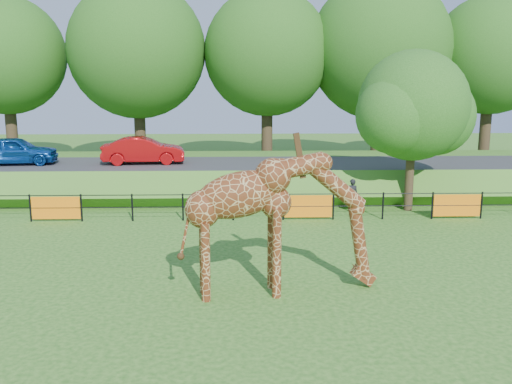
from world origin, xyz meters
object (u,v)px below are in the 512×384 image
(car_red, at_px, (143,150))
(car_blue, at_px, (15,150))
(visitor, at_px, (352,195))
(tree_east, at_px, (415,110))
(giraffe, at_px, (281,224))

(car_red, bearing_deg, car_blue, 85.97)
(visitor, bearing_deg, car_blue, -11.63)
(visitor, bearing_deg, tree_east, -172.94)
(giraffe, xyz_separation_m, car_red, (-5.81, 13.91, 0.22))
(car_blue, height_order, car_red, car_blue)
(car_blue, relative_size, car_red, 1.01)
(visitor, relative_size, tree_east, 0.21)
(giraffe, bearing_deg, car_blue, 123.46)
(car_red, bearing_deg, visitor, -120.38)
(giraffe, xyz_separation_m, car_blue, (-12.07, 13.81, 0.24))
(car_blue, distance_m, tree_east, 18.98)
(car_blue, bearing_deg, visitor, -112.65)
(giraffe, xyz_separation_m, tree_east, (6.28, 9.50, 2.42))
(car_blue, height_order, tree_east, tree_east)
(giraffe, height_order, car_red, giraffe)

